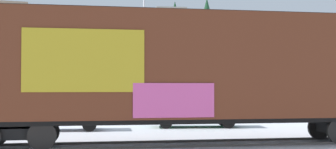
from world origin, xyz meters
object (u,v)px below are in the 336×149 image
(parked_car_white, at_px, (57,112))
(parked_car_green, at_px, (194,111))
(flagpole, at_px, (144,25))
(freight_car, at_px, (194,68))

(parked_car_white, xyz_separation_m, parked_car_green, (6.75, 0.27, -0.01))
(flagpole, bearing_deg, parked_car_white, -135.44)
(parked_car_white, relative_size, parked_car_green, 0.95)
(freight_car, bearing_deg, parked_car_green, 73.79)
(flagpole, distance_m, parked_car_white, 8.59)
(freight_car, relative_size, flagpole, 1.80)
(freight_car, distance_m, parked_car_green, 7.20)
(freight_car, xyz_separation_m, flagpole, (0.21, 11.36, 3.06))
(flagpole, bearing_deg, parked_car_green, -69.70)
(flagpole, relative_size, parked_car_white, 2.11)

